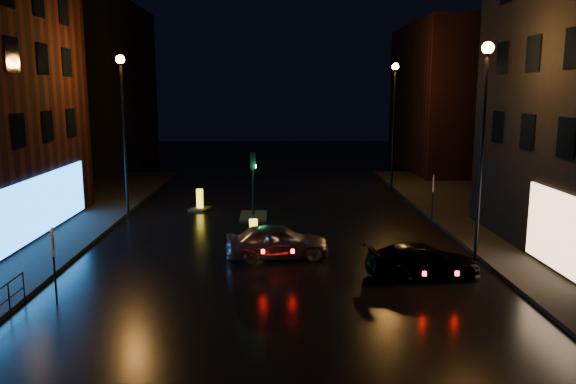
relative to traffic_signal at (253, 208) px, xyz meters
name	(u,v)px	position (x,y,z in m)	size (l,w,h in m)	color
ground	(278,325)	(1.20, -14.00, -0.50)	(120.00, 120.00, 0.00)	black
building_far_left	(91,86)	(-14.80, 21.00, 6.50)	(8.00, 16.00, 14.00)	black
building_far_right	(455,98)	(16.20, 18.00, 5.50)	(8.00, 14.00, 12.00)	black
street_lamp_lfar	(123,111)	(-6.60, 0.00, 5.06)	(0.44, 0.44, 8.37)	black
street_lamp_rnear	(484,119)	(9.00, -8.00, 5.06)	(0.44, 0.44, 8.37)	black
street_lamp_rfar	(394,107)	(9.00, 8.00, 5.06)	(0.44, 0.44, 8.37)	black
traffic_signal	(253,208)	(0.00, 0.00, 0.00)	(1.40, 2.40, 3.45)	black
silver_hatchback	(277,241)	(1.23, -7.45, 0.19)	(1.64, 4.08, 1.39)	#A2A3A9
dark_sedan	(423,261)	(6.42, -9.86, 0.09)	(1.67, 4.10, 1.19)	black
bollard_near	(254,240)	(0.20, -5.60, -0.25)	(1.24, 1.54, 1.17)	black
bollard_far	(200,205)	(-3.07, 1.90, -0.24)	(1.26, 1.56, 1.19)	black
road_sign_left	(53,248)	(-5.74, -12.15, 1.29)	(0.24, 0.56, 2.39)	black
road_sign_right	(433,187)	(9.10, -1.47, 1.31)	(0.21, 0.58, 2.42)	black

